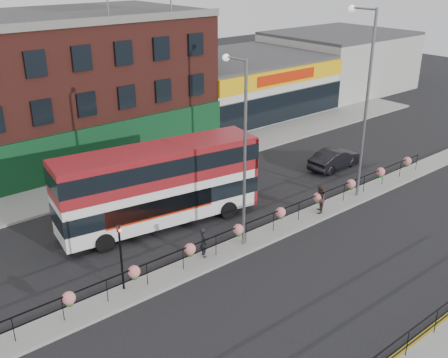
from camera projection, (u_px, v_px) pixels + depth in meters
ground at (260, 239)px, 28.02m from camera, size 120.00×120.00×0.00m
north_pavement at (142, 172)px, 36.50m from camera, size 60.00×4.00×0.15m
median at (260, 238)px, 27.99m from camera, size 60.00×1.60×0.15m
yellow_line_inner at (424, 330)px, 21.14m from camera, size 60.00×0.10×0.01m
yellow_line_outer at (428, 333)px, 21.01m from camera, size 60.00×0.10×0.01m
brick_building at (32, 89)px, 37.83m from camera, size 25.00×12.21×10.30m
supermarket at (240, 84)px, 50.49m from camera, size 15.00×12.25×5.30m
warehouse_east at (338, 61)px, 59.02m from camera, size 14.50×12.00×6.30m
median_railing at (260, 221)px, 27.61m from camera, size 30.04×0.56×1.23m
south_railing at (408, 338)px, 19.31m from camera, size 20.04×0.05×1.12m
double_decker_bus at (159, 178)px, 28.46m from camera, size 11.59×4.35×4.58m
car at (335, 159)px, 37.11m from camera, size 1.81×4.44×1.43m
pedestrian_a at (204, 242)px, 25.81m from camera, size 0.78×0.69×1.58m
pedestrian_b at (319, 200)px, 30.25m from camera, size 1.44×1.44×1.67m
lamp_column_west at (242, 139)px, 25.20m from camera, size 0.34×1.68×9.57m
lamp_column_east at (364, 89)px, 30.40m from camera, size 0.40×1.98×11.27m
traffic_light_median at (120, 244)px, 22.64m from camera, size 0.15×0.28×3.65m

